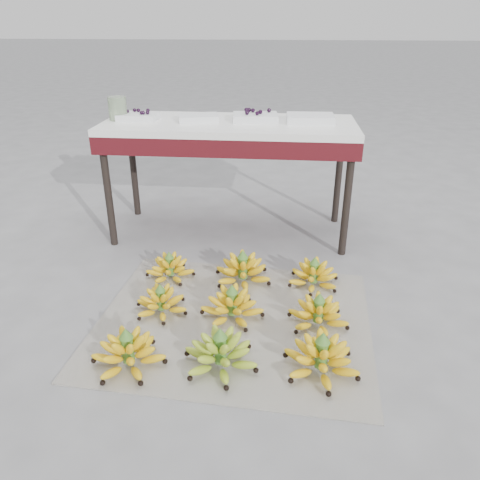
# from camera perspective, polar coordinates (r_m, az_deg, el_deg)

# --- Properties ---
(ground) EXTENTS (60.00, 60.00, 0.00)m
(ground) POSITION_cam_1_polar(r_m,az_deg,el_deg) (2.28, -1.83, -8.83)
(ground) COLOR slate
(ground) RESTS_ON ground
(newspaper_mat) EXTENTS (1.32, 1.13, 0.01)m
(newspaper_mat) POSITION_cam_1_polar(r_m,az_deg,el_deg) (2.22, -0.78, -9.86)
(newspaper_mat) COLOR silver
(newspaper_mat) RESTS_ON ground
(bunch_front_left) EXTENTS (0.35, 0.35, 0.18)m
(bunch_front_left) POSITION_cam_1_polar(r_m,az_deg,el_deg) (1.98, -13.48, -13.24)
(bunch_front_left) COLOR yellow
(bunch_front_left) RESTS_ON newspaper_mat
(bunch_front_center) EXTENTS (0.40, 0.40, 0.19)m
(bunch_front_center) POSITION_cam_1_polar(r_m,az_deg,el_deg) (1.93, -2.40, -13.64)
(bunch_front_center) COLOR #80BC2B
(bunch_front_center) RESTS_ON newspaper_mat
(bunch_front_right) EXTENTS (0.35, 0.35, 0.19)m
(bunch_front_right) POSITION_cam_1_polar(r_m,az_deg,el_deg) (1.93, 9.87, -13.98)
(bunch_front_right) COLOR yellow
(bunch_front_right) RESTS_ON newspaper_mat
(bunch_mid_left) EXTENTS (0.32, 0.32, 0.16)m
(bunch_mid_left) POSITION_cam_1_polar(r_m,az_deg,el_deg) (2.28, -9.58, -7.51)
(bunch_mid_left) COLOR yellow
(bunch_mid_left) RESTS_ON newspaper_mat
(bunch_mid_center) EXTENTS (0.33, 0.33, 0.18)m
(bunch_mid_center) POSITION_cam_1_polar(r_m,az_deg,el_deg) (2.20, -0.97, -8.07)
(bunch_mid_center) COLOR yellow
(bunch_mid_center) RESTS_ON newspaper_mat
(bunch_mid_right) EXTENTS (0.36, 0.36, 0.17)m
(bunch_mid_right) POSITION_cam_1_polar(r_m,az_deg,el_deg) (2.18, 9.52, -8.89)
(bunch_mid_right) COLOR yellow
(bunch_mid_right) RESTS_ON newspaper_mat
(bunch_back_left) EXTENTS (0.28, 0.28, 0.16)m
(bunch_back_left) POSITION_cam_1_polar(r_m,az_deg,el_deg) (2.55, -8.52, -3.48)
(bunch_back_left) COLOR yellow
(bunch_back_left) RESTS_ON newspaper_mat
(bunch_back_center) EXTENTS (0.39, 0.39, 0.19)m
(bunch_back_center) POSITION_cam_1_polar(r_m,az_deg,el_deg) (2.49, 0.34, -3.75)
(bunch_back_center) COLOR yellow
(bunch_back_center) RESTS_ON newspaper_mat
(bunch_back_right) EXTENTS (0.28, 0.28, 0.17)m
(bunch_back_right) POSITION_cam_1_polar(r_m,az_deg,el_deg) (2.49, 8.97, -4.29)
(bunch_back_right) COLOR yellow
(bunch_back_right) RESTS_ON newspaper_mat
(vendor_table) EXTENTS (1.51, 0.60, 0.72)m
(vendor_table) POSITION_cam_1_polar(r_m,az_deg,el_deg) (2.89, -1.30, 12.62)
(vendor_table) COLOR black
(vendor_table) RESTS_ON ground
(tray_far_left) EXTENTS (0.24, 0.17, 0.06)m
(tray_far_left) POSITION_cam_1_polar(r_m,az_deg,el_deg) (2.99, -12.26, 14.51)
(tray_far_left) COLOR silver
(tray_far_left) RESTS_ON vendor_table
(tray_left) EXTENTS (0.27, 0.22, 0.04)m
(tray_left) POSITION_cam_1_polar(r_m,az_deg,el_deg) (2.90, -5.08, 14.61)
(tray_left) COLOR silver
(tray_left) RESTS_ON vendor_table
(tray_right) EXTENTS (0.28, 0.22, 0.07)m
(tray_right) POSITION_cam_1_polar(r_m,az_deg,el_deg) (2.90, 1.87, 14.76)
(tray_right) COLOR silver
(tray_right) RESTS_ON vendor_table
(tray_far_right) EXTENTS (0.28, 0.21, 0.04)m
(tray_far_right) POSITION_cam_1_polar(r_m,az_deg,el_deg) (2.89, 8.57, 14.45)
(tray_far_right) COLOR silver
(tray_far_right) RESTS_ON vendor_table
(glass_jar) EXTENTS (0.12, 0.12, 0.14)m
(glass_jar) POSITION_cam_1_polar(r_m,az_deg,el_deg) (3.00, -14.69, 15.25)
(glass_jar) COLOR #B2CCA2
(glass_jar) RESTS_ON vendor_table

